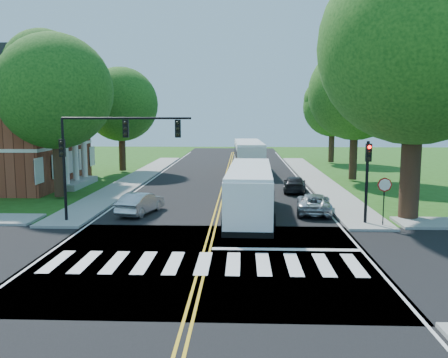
{
  "coord_description": "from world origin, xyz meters",
  "views": [
    {
      "loc": [
        1.55,
        -18.86,
        5.92
      ],
      "look_at": [
        0.53,
        7.13,
        2.4
      ],
      "focal_mm": 38.0,
      "sensor_mm": 36.0,
      "label": 1
    }
  ],
  "objects_px": {
    "signal_nw": "(105,144)",
    "signal_ne": "(367,171)",
    "bus_lead": "(250,190)",
    "dark_sedan": "(295,184)",
    "bus_follow": "(248,156)",
    "hatchback": "(140,203)",
    "suv": "(314,203)"
  },
  "relations": [
    {
      "from": "signal_ne",
      "to": "suv",
      "type": "relative_size",
      "value": 1.01
    },
    {
      "from": "signal_ne",
      "to": "bus_follow",
      "type": "relative_size",
      "value": 0.35
    },
    {
      "from": "signal_nw",
      "to": "suv",
      "type": "distance_m",
      "value": 12.71
    },
    {
      "from": "bus_follow",
      "to": "hatchback",
      "type": "relative_size",
      "value": 3.13
    },
    {
      "from": "bus_follow",
      "to": "hatchback",
      "type": "distance_m",
      "value": 22.14
    },
    {
      "from": "bus_lead",
      "to": "hatchback",
      "type": "distance_m",
      "value": 6.64
    },
    {
      "from": "signal_ne",
      "to": "bus_lead",
      "type": "relative_size",
      "value": 0.39
    },
    {
      "from": "signal_ne",
      "to": "bus_lead",
      "type": "distance_m",
      "value": 6.68
    },
    {
      "from": "bus_follow",
      "to": "suv",
      "type": "distance_m",
      "value": 20.84
    },
    {
      "from": "bus_lead",
      "to": "dark_sedan",
      "type": "xyz_separation_m",
      "value": [
        3.59,
        9.01,
        -0.94
      ]
    },
    {
      "from": "signal_nw",
      "to": "hatchback",
      "type": "height_order",
      "value": "signal_nw"
    },
    {
      "from": "signal_nw",
      "to": "hatchback",
      "type": "relative_size",
      "value": 1.79
    },
    {
      "from": "signal_ne",
      "to": "bus_follow",
      "type": "height_order",
      "value": "signal_ne"
    },
    {
      "from": "signal_nw",
      "to": "bus_follow",
      "type": "distance_m",
      "value": 25.05
    },
    {
      "from": "signal_nw",
      "to": "suv",
      "type": "height_order",
      "value": "signal_nw"
    },
    {
      "from": "signal_nw",
      "to": "dark_sedan",
      "type": "height_order",
      "value": "signal_nw"
    },
    {
      "from": "bus_lead",
      "to": "dark_sedan",
      "type": "height_order",
      "value": "bus_lead"
    },
    {
      "from": "bus_lead",
      "to": "dark_sedan",
      "type": "bearing_deg",
      "value": -109.85
    },
    {
      "from": "suv",
      "to": "dark_sedan",
      "type": "xyz_separation_m",
      "value": [
        -0.3,
        7.93,
        -0.0
      ]
    },
    {
      "from": "signal_nw",
      "to": "signal_ne",
      "type": "xyz_separation_m",
      "value": [
        14.06,
        0.01,
        -1.41
      ]
    },
    {
      "from": "signal_ne",
      "to": "hatchback",
      "type": "bearing_deg",
      "value": 168.93
    },
    {
      "from": "signal_nw",
      "to": "dark_sedan",
      "type": "bearing_deg",
      "value": 43.98
    },
    {
      "from": "signal_ne",
      "to": "hatchback",
      "type": "relative_size",
      "value": 1.1
    },
    {
      "from": "bus_follow",
      "to": "dark_sedan",
      "type": "bearing_deg",
      "value": 103.11
    },
    {
      "from": "signal_ne",
      "to": "hatchback",
      "type": "xyz_separation_m",
      "value": [
        -12.77,
        2.5,
        -2.29
      ]
    },
    {
      "from": "signal_nw",
      "to": "bus_follow",
      "type": "xyz_separation_m",
      "value": [
        8.01,
        23.58,
        -2.67
      ]
    },
    {
      "from": "bus_follow",
      "to": "signal_ne",
      "type": "bearing_deg",
      "value": 102.25
    },
    {
      "from": "bus_follow",
      "to": "bus_lead",
      "type": "bearing_deg",
      "value": 87.41
    },
    {
      "from": "bus_lead",
      "to": "hatchback",
      "type": "relative_size",
      "value": 2.85
    },
    {
      "from": "suv",
      "to": "dark_sedan",
      "type": "height_order",
      "value": "suv"
    },
    {
      "from": "hatchback",
      "to": "suv",
      "type": "relative_size",
      "value": 0.92
    },
    {
      "from": "signal_nw",
      "to": "hatchback",
      "type": "xyz_separation_m",
      "value": [
        1.28,
        2.51,
        -3.71
      ]
    }
  ]
}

